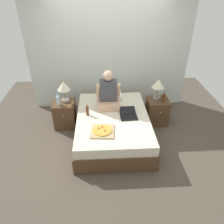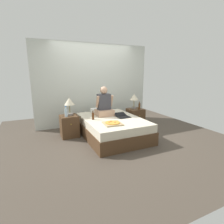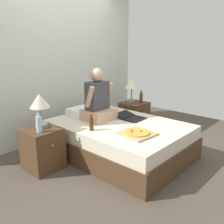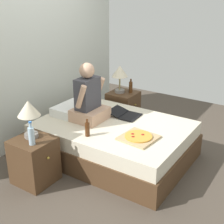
{
  "view_description": "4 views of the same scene",
  "coord_description": "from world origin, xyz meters",
  "px_view_note": "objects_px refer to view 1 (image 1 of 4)",
  "views": [
    {
      "loc": [
        -0.22,
        -3.51,
        2.82
      ],
      "look_at": [
        -0.03,
        -0.24,
        0.74
      ],
      "focal_mm": 35.0,
      "sensor_mm": 36.0,
      "label": 1
    },
    {
      "loc": [
        -1.81,
        -3.93,
        1.65
      ],
      "look_at": [
        0.01,
        0.02,
        0.65
      ],
      "focal_mm": 28.0,
      "sensor_mm": 36.0,
      "label": 2
    },
    {
      "loc": [
        -2.66,
        -2.26,
        1.63
      ],
      "look_at": [
        -0.12,
        0.02,
        0.69
      ],
      "focal_mm": 40.0,
      "sensor_mm": 36.0,
      "label": 3
    },
    {
      "loc": [
        -3.16,
        -2.05,
        2.2
      ],
      "look_at": [
        -0.11,
        -0.05,
        0.71
      ],
      "focal_mm": 50.0,
      "sensor_mm": 36.0,
      "label": 4
    }
  ],
  "objects_px": {
    "person_seated": "(108,94)",
    "bed": "(113,126)",
    "beer_bottle": "(164,98)",
    "beer_bottle_on_bed": "(87,111)",
    "lamp_on_left_nightstand": "(64,87)",
    "lamp_on_right_nightstand": "(158,85)",
    "water_bottle": "(58,100)",
    "pizza_box": "(102,131)",
    "nightstand_left": "(65,114)",
    "laptop": "(128,115)",
    "nightstand_right": "(157,111)"
  },
  "relations": [
    {
      "from": "beer_bottle_on_bed",
      "to": "beer_bottle",
      "type": "bearing_deg",
      "value": 10.99
    },
    {
      "from": "beer_bottle",
      "to": "lamp_on_left_nightstand",
      "type": "bearing_deg",
      "value": 175.78
    },
    {
      "from": "person_seated",
      "to": "laptop",
      "type": "xyz_separation_m",
      "value": [
        0.37,
        -0.37,
        -0.27
      ]
    },
    {
      "from": "lamp_on_left_nightstand",
      "to": "laptop",
      "type": "xyz_separation_m",
      "value": [
        1.26,
        -0.53,
        -0.37
      ]
    },
    {
      "from": "laptop",
      "to": "pizza_box",
      "type": "bearing_deg",
      "value": -137.01
    },
    {
      "from": "nightstand_left",
      "to": "beer_bottle_on_bed",
      "type": "xyz_separation_m",
      "value": [
        0.52,
        -0.4,
        0.31
      ]
    },
    {
      "from": "beer_bottle",
      "to": "beer_bottle_on_bed",
      "type": "distance_m",
      "value": 1.59
    },
    {
      "from": "bed",
      "to": "nightstand_left",
      "type": "distance_m",
      "value": 1.11
    },
    {
      "from": "lamp_on_left_nightstand",
      "to": "laptop",
      "type": "relative_size",
      "value": 1.05
    },
    {
      "from": "bed",
      "to": "lamp_on_right_nightstand",
      "type": "bearing_deg",
      "value": 27.99
    },
    {
      "from": "lamp_on_left_nightstand",
      "to": "person_seated",
      "type": "relative_size",
      "value": 0.58
    },
    {
      "from": "lamp_on_left_nightstand",
      "to": "laptop",
      "type": "height_order",
      "value": "lamp_on_left_nightstand"
    },
    {
      "from": "person_seated",
      "to": "laptop",
      "type": "height_order",
      "value": "person_seated"
    },
    {
      "from": "person_seated",
      "to": "nightstand_right",
      "type": "bearing_deg",
      "value": 5.94
    },
    {
      "from": "beer_bottle_on_bed",
      "to": "pizza_box",
      "type": "bearing_deg",
      "value": -63.59
    },
    {
      "from": "nightstand_right",
      "to": "person_seated",
      "type": "bearing_deg",
      "value": -174.06
    },
    {
      "from": "nightstand_left",
      "to": "person_seated",
      "type": "height_order",
      "value": "person_seated"
    },
    {
      "from": "nightstand_left",
      "to": "lamp_on_right_nightstand",
      "type": "height_order",
      "value": "lamp_on_right_nightstand"
    },
    {
      "from": "nightstand_right",
      "to": "lamp_on_right_nightstand",
      "type": "xyz_separation_m",
      "value": [
        -0.03,
        0.05,
        0.61
      ]
    },
    {
      "from": "beer_bottle",
      "to": "laptop",
      "type": "xyz_separation_m",
      "value": [
        -0.77,
        -0.38,
        -0.14
      ]
    },
    {
      "from": "nightstand_left",
      "to": "laptop",
      "type": "xyz_separation_m",
      "value": [
        1.3,
        -0.48,
        0.24
      ]
    },
    {
      "from": "nightstand_right",
      "to": "laptop",
      "type": "relative_size",
      "value": 1.31
    },
    {
      "from": "beer_bottle",
      "to": "beer_bottle_on_bed",
      "type": "bearing_deg",
      "value": -169.01
    },
    {
      "from": "bed",
      "to": "lamp_on_left_nightstand",
      "type": "height_order",
      "value": "lamp_on_left_nightstand"
    },
    {
      "from": "lamp_on_left_nightstand",
      "to": "person_seated",
      "type": "bearing_deg",
      "value": -10.25
    },
    {
      "from": "water_bottle",
      "to": "laptop",
      "type": "distance_m",
      "value": 1.44
    },
    {
      "from": "lamp_on_left_nightstand",
      "to": "beer_bottle_on_bed",
      "type": "relative_size",
      "value": 2.05
    },
    {
      "from": "nightstand_left",
      "to": "beer_bottle_on_bed",
      "type": "bearing_deg",
      "value": -37.97
    },
    {
      "from": "lamp_on_left_nightstand",
      "to": "nightstand_right",
      "type": "xyz_separation_m",
      "value": [
        1.96,
        -0.05,
        -0.61
      ]
    },
    {
      "from": "lamp_on_left_nightstand",
      "to": "lamp_on_right_nightstand",
      "type": "bearing_deg",
      "value": 0.0
    },
    {
      "from": "nightstand_left",
      "to": "lamp_on_right_nightstand",
      "type": "relative_size",
      "value": 1.24
    },
    {
      "from": "lamp_on_left_nightstand",
      "to": "person_seated",
      "type": "xyz_separation_m",
      "value": [
        0.89,
        -0.16,
        -0.1
      ]
    },
    {
      "from": "water_bottle",
      "to": "lamp_on_right_nightstand",
      "type": "bearing_deg",
      "value": 3.9
    },
    {
      "from": "bed",
      "to": "person_seated",
      "type": "bearing_deg",
      "value": 100.91
    },
    {
      "from": "lamp_on_left_nightstand",
      "to": "laptop",
      "type": "distance_m",
      "value": 1.42
    },
    {
      "from": "pizza_box",
      "to": "lamp_on_right_nightstand",
      "type": "bearing_deg",
      "value": 40.35
    },
    {
      "from": "pizza_box",
      "to": "beer_bottle",
      "type": "bearing_deg",
      "value": 33.68
    },
    {
      "from": "nightstand_left",
      "to": "lamp_on_right_nightstand",
      "type": "bearing_deg",
      "value": 1.45
    },
    {
      "from": "nightstand_left",
      "to": "person_seated",
      "type": "distance_m",
      "value": 1.07
    },
    {
      "from": "water_bottle",
      "to": "beer_bottle",
      "type": "bearing_deg",
      "value": -0.27
    },
    {
      "from": "beer_bottle",
      "to": "pizza_box",
      "type": "height_order",
      "value": "beer_bottle"
    },
    {
      "from": "lamp_on_left_nightstand",
      "to": "laptop",
      "type": "bearing_deg",
      "value": -22.67
    },
    {
      "from": "bed",
      "to": "laptop",
      "type": "distance_m",
      "value": 0.41
    },
    {
      "from": "water_bottle",
      "to": "person_seated",
      "type": "distance_m",
      "value": 1.02
    },
    {
      "from": "pizza_box",
      "to": "nightstand_left",
      "type": "bearing_deg",
      "value": 129.6
    },
    {
      "from": "person_seated",
      "to": "bed",
      "type": "bearing_deg",
      "value": -79.09
    },
    {
      "from": "lamp_on_left_nightstand",
      "to": "nightstand_right",
      "type": "bearing_deg",
      "value": -1.46
    },
    {
      "from": "nightstand_left",
      "to": "lamp_on_left_nightstand",
      "type": "bearing_deg",
      "value": 51.37
    },
    {
      "from": "water_bottle",
      "to": "pizza_box",
      "type": "xyz_separation_m",
      "value": [
        0.87,
        -0.87,
        -0.15
      ]
    },
    {
      "from": "lamp_on_right_nightstand",
      "to": "nightstand_left",
      "type": "bearing_deg",
      "value": -178.55
    }
  ]
}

